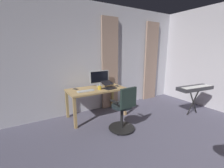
# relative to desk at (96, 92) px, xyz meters

# --- Properties ---
(back_room_partition) EXTENTS (5.77, 0.10, 2.88)m
(back_room_partition) POSITION_rel_desk_xyz_m (-0.25, -0.51, 0.80)
(back_room_partition) COLOR silver
(back_room_partition) RESTS_ON ground
(curtain_left_panel) EXTENTS (0.52, 0.06, 2.56)m
(curtain_left_panel) POSITION_rel_desk_xyz_m (-2.23, -0.40, 0.63)
(curtain_left_panel) COLOR tan
(curtain_left_panel) RESTS_ON ground
(curtain_right_panel) EXTENTS (0.51, 0.06, 2.56)m
(curtain_right_panel) POSITION_rel_desk_xyz_m (-0.63, -0.40, 0.63)
(curtain_right_panel) COLOR tan
(curtain_right_panel) RESTS_ON ground
(desk) EXTENTS (1.41, 0.72, 0.74)m
(desk) POSITION_rel_desk_xyz_m (0.00, 0.00, 0.00)
(desk) COLOR tan
(desk) RESTS_ON ground
(office_chair) EXTENTS (0.56, 0.56, 0.97)m
(office_chair) POSITION_rel_desk_xyz_m (-0.17, 0.94, -0.18)
(office_chair) COLOR black
(office_chair) RESTS_ON ground
(computer_monitor) EXTENTS (0.54, 0.18, 0.41)m
(computer_monitor) POSITION_rel_desk_xyz_m (-0.21, -0.24, 0.32)
(computer_monitor) COLOR #B7BCC1
(computer_monitor) RESTS_ON desk
(computer_keyboard) EXTENTS (0.40, 0.12, 0.02)m
(computer_keyboard) POSITION_rel_desk_xyz_m (0.32, 0.11, 0.10)
(computer_keyboard) COLOR #B7BCC1
(computer_keyboard) RESTS_ON desk
(laptop) EXTENTS (0.34, 0.38, 0.17)m
(laptop) POSITION_rel_desk_xyz_m (-0.29, 0.12, 0.15)
(laptop) COLOR black
(laptop) RESTS_ON desk
(cell_phone_by_monitor) EXTENTS (0.08, 0.15, 0.01)m
(cell_phone_by_monitor) POSITION_rel_desk_xyz_m (-0.60, 0.04, 0.10)
(cell_phone_by_monitor) COLOR #333338
(cell_phone_by_monitor) RESTS_ON desk
(cell_phone_face_up) EXTENTS (0.12, 0.16, 0.01)m
(cell_phone_face_up) POSITION_rel_desk_xyz_m (0.46, -0.21, 0.10)
(cell_phone_face_up) COLOR #232328
(cell_phone_face_up) RESTS_ON desk
(mug_coffee) EXTENTS (0.12, 0.08, 0.09)m
(mug_coffee) POSITION_rel_desk_xyz_m (-0.03, 0.11, 0.14)
(mug_coffee) COLOR gold
(mug_coffee) RESTS_ON desk
(piano_keyboard) EXTENTS (1.04, 0.44, 0.77)m
(piano_keyboard) POSITION_rel_desk_xyz_m (-2.25, 1.19, 0.06)
(piano_keyboard) COLOR black
(piano_keyboard) RESTS_ON ground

